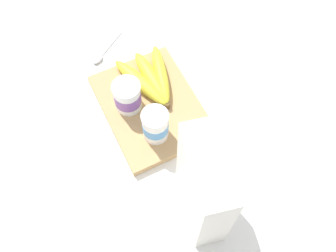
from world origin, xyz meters
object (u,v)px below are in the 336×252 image
cutting_board (151,107)px  spoon (103,53)px  yogurt_cup_back (127,96)px  yogurt_cup_front (155,125)px  cereal_box (204,187)px  banana_bunch (151,78)px

cutting_board → spoon: 0.22m
cutting_board → yogurt_cup_back: bearing=66.5°
yogurt_cup_front → spoon: (0.30, 0.02, -0.06)m
cereal_box → yogurt_cup_front: bearing=-163.2°
yogurt_cup_back → banana_bunch: yogurt_cup_back is taller
yogurt_cup_back → spoon: bearing=-1.9°
spoon → cereal_box: bearing=-176.2°
cutting_board → yogurt_cup_front: (-0.08, 0.02, 0.06)m
cutting_board → banana_bunch: banana_bunch is taller
cereal_box → banana_bunch: size_ratio=1.37×
yogurt_cup_front → cereal_box: bearing=-176.2°
cutting_board → yogurt_cup_back: 0.08m
cereal_box → banana_bunch: 0.36m
yogurt_cup_front → banana_bunch: size_ratio=0.48×
spoon → yogurt_cup_front: bearing=-176.3°
cereal_box → spoon: size_ratio=2.15×
yogurt_cup_front → yogurt_cup_back: size_ratio=1.06×
cutting_board → cereal_box: (-0.28, 0.01, 0.12)m
yogurt_cup_back → banana_bunch: bearing=-63.6°
yogurt_cup_back → spoon: (0.20, -0.01, -0.06)m
yogurt_cup_front → banana_bunch: yogurt_cup_front is taller
cutting_board → spoon: cutting_board is taller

